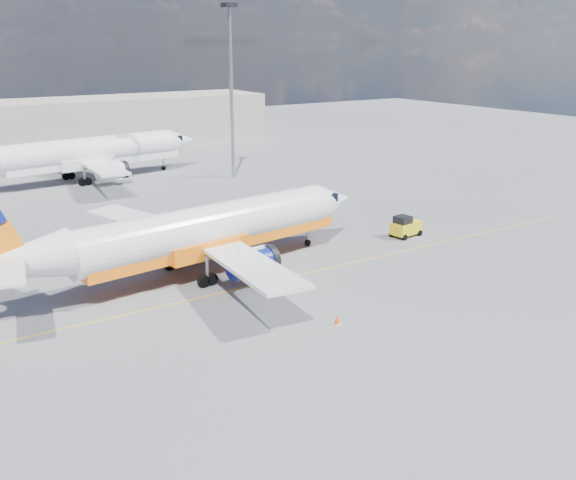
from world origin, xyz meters
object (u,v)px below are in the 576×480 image
second_jet (82,154)px  traffic_cone (337,320)px  main_jet (199,232)px  gse_tug (406,226)px

second_jet → traffic_cone: bearing=-97.0°
main_jet → traffic_cone: size_ratio=54.96×
gse_tug → traffic_cone: gse_tug is taller
gse_tug → traffic_cone: size_ratio=4.91×
main_jet → traffic_cone: 13.75m
second_jet → traffic_cone: second_jet is taller
second_jet → gse_tug: bearing=-74.2°
main_jet → gse_tug: 20.31m
second_jet → gse_tug: second_jet is taller
main_jet → second_jet: 39.44m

